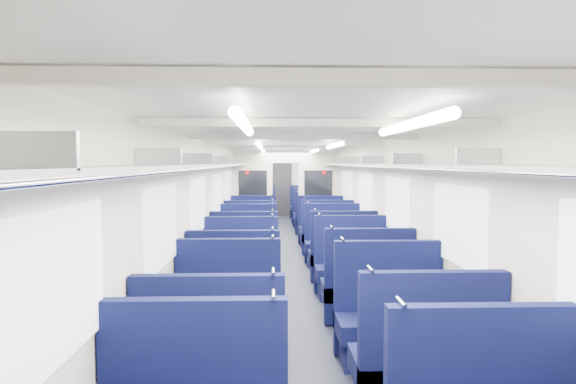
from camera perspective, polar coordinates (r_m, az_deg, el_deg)
The scene contains 37 objects.
floor at distance 9.99m, azimuth 0.28°, elevation -8.20°, with size 2.80×18.00×0.01m, color black.
ceiling at distance 9.79m, azimuth 0.28°, elevation 5.40°, with size 2.80×18.00×0.01m, color white.
wall_left at distance 9.87m, azimuth -7.87°, elevation -1.48°, with size 0.02×18.00×2.35m, color beige.
dado_left at distance 9.97m, azimuth -7.75°, elevation -6.21°, with size 0.03×17.90×0.70m, color black.
wall_right at distance 9.97m, azimuth 8.35°, elevation -1.43°, with size 0.02×18.00×2.35m, color beige.
dado_right at distance 10.07m, azimuth 8.23°, elevation -6.12°, with size 0.03×17.90×0.70m, color black.
wall_far at distance 18.80m, azimuth -0.75°, elevation 0.86°, with size 2.80×0.02×2.35m, color beige.
luggage_rack_left at distance 9.81m, azimuth -6.82°, elevation 3.17°, with size 0.36×17.40×0.18m.
luggage_rack_right at distance 9.90m, azimuth 7.32°, elevation 3.17°, with size 0.36×17.40×0.18m.
windows at distance 9.35m, azimuth 0.39°, elevation -0.21°, with size 2.78×15.60×0.75m.
ceiling_fittings at distance 9.53m, azimuth 0.34°, elevation 5.09°, with size 2.70×16.06×0.11m.
end_door at distance 18.75m, azimuth -0.74°, elevation 0.32°, with size 0.75×0.06×2.00m, color black.
bulkhead at distance 13.28m, azimuth -0.28°, elevation 0.05°, with size 2.80×0.10×2.35m.
seat_4 at distance 4.05m, azimuth -8.82°, elevation -20.33°, with size 1.11×0.61×1.24m.
seat_5 at distance 4.25m, azimuth 15.51°, elevation -19.23°, with size 1.11×0.61×1.24m.
seat_6 at distance 5.33m, azimuth -6.98°, elevation -14.39°, with size 1.11×0.61×1.24m.
seat_7 at distance 5.28m, azimuth 11.72°, elevation -14.63°, with size 1.11×0.61×1.24m.
seat_8 at distance 6.25m, azimuth -6.18°, elevation -11.73°, with size 1.11×0.61×1.24m.
seat_9 at distance 6.46m, azimuth 9.04°, elevation -11.23°, with size 1.11×0.61×1.24m.
seat_10 at distance 7.40m, azimuth -5.48°, elevation -9.31°, with size 1.11×0.61×1.24m.
seat_11 at distance 7.59m, azimuth 7.35°, elevation -9.02°, with size 1.11×0.61×1.24m.
seat_12 at distance 8.48m, azimuth -5.01°, elevation -7.68°, with size 1.11×0.61×1.24m.
seat_13 at distance 8.56m, azimuth 6.26°, elevation -7.58°, with size 1.11×0.61×1.24m.
seat_14 at distance 9.64m, azimuth -4.62°, elevation -6.32°, with size 1.11×0.61×1.24m.
seat_15 at distance 9.79m, azimuth 5.21°, elevation -6.18°, with size 1.11×0.61×1.24m.
seat_16 at distance 10.79m, azimuth -4.32°, elevation -5.28°, with size 1.11×0.61×1.24m.
seat_17 at distance 10.91m, azimuth 4.47°, elevation -5.18°, with size 1.11×0.61×1.24m.
seat_18 at distance 12.02m, azimuth -4.07°, elevation -4.39°, with size 1.11×0.61×1.24m.
seat_19 at distance 12.01m, azimuth 3.88°, elevation -4.39°, with size 1.11×0.61×1.24m.
seat_20 at distance 14.02m, azimuth -3.75°, elevation -3.27°, with size 1.11×0.61×1.24m.
seat_21 at distance 13.98m, azimuth 3.06°, elevation -3.29°, with size 1.11×0.61×1.24m.
seat_22 at distance 15.06m, azimuth -3.62°, elevation -2.81°, with size 1.11×0.61×1.24m.
seat_23 at distance 15.23m, azimuth 2.66°, elevation -2.74°, with size 1.11×0.61×1.24m.
seat_24 at distance 16.37m, azimuth -3.48°, elevation -2.31°, with size 1.11×0.61×1.24m.
seat_25 at distance 16.38m, azimuth 2.34°, elevation -2.30°, with size 1.11×0.61×1.24m.
seat_26 at distance 17.47m, azimuth -3.38°, elevation -1.95°, with size 1.11×0.61×1.24m.
seat_27 at distance 17.57m, azimuth 2.05°, elevation -1.92°, with size 1.11×0.61×1.24m.
Camera 1 is at (-0.37, -9.78, 2.01)m, focal length 30.92 mm.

